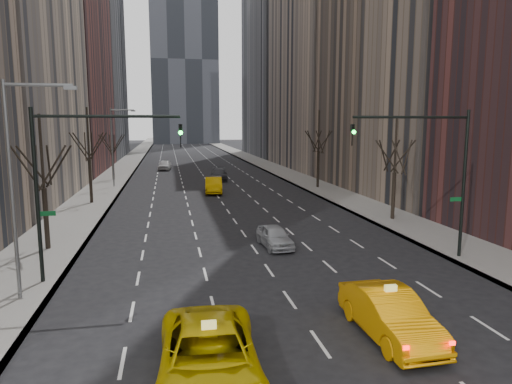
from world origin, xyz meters
TOP-DOWN VIEW (x-y plane):
  - sidewalk_left at (-12.25, 70.00)m, footprint 4.50×320.00m
  - sidewalk_right at (12.25, 70.00)m, footprint 4.50×320.00m
  - bld_left_far at (-21.50, 66.00)m, footprint 14.00×28.00m
  - bld_left_deep at (-21.50, 96.00)m, footprint 14.00×30.00m
  - bld_right_far at (21.50, 64.00)m, footprint 14.00×28.00m
  - bld_right_deep at (21.50, 95.00)m, footprint 14.00×30.00m
  - tree_lw_b at (-12.00, 18.00)m, footprint 3.36×3.50m
  - tree_lw_c at (-12.00, 34.00)m, footprint 3.36×3.50m
  - tree_lw_d at (-12.00, 52.00)m, footprint 3.36×3.50m
  - tree_rw_b at (12.00, 22.00)m, footprint 3.36×3.50m
  - tree_rw_c at (12.00, 40.00)m, footprint 3.36×3.50m
  - traffic_mast_left at (-9.11, 12.00)m, footprint 6.69×0.39m
  - traffic_mast_right at (9.11, 12.00)m, footprint 6.69×0.39m
  - streetlight_near at (-10.84, 10.00)m, footprint 2.83×0.22m
  - streetlight_far at (-10.84, 45.00)m, footprint 2.83×0.22m
  - taxi_suv at (-3.93, 2.21)m, footprint 3.18×6.37m
  - taxi_sedan at (2.54, 4.05)m, footprint 1.90×5.13m
  - silver_sedan_ahead at (1.30, 16.28)m, footprint 1.84×3.99m
  - far_taxi at (-0.17, 38.72)m, footprint 2.21×5.21m
  - far_suv_grey at (1.64, 49.54)m, footprint 2.56×5.31m
  - far_car_white at (-5.45, 64.57)m, footprint 2.37×4.83m

SIDE VIEW (x-z plane):
  - sidewalk_left at x=-12.25m, z-range 0.00..0.15m
  - sidewalk_right at x=12.25m, z-range 0.00..0.15m
  - silver_sedan_ahead at x=1.30m, z-range 0.00..1.32m
  - far_suv_grey at x=1.64m, z-range 0.00..1.49m
  - far_car_white at x=-5.45m, z-range 0.00..1.59m
  - far_taxi at x=-0.17m, z-range 0.00..1.67m
  - taxi_sedan at x=2.54m, z-range 0.00..1.67m
  - taxi_suv at x=-3.93m, z-range 0.00..1.73m
  - tree_lw_d at x=-12.00m, z-range -0.12..7.24m
  - tree_lw_b at x=-12.00m, z-range -0.19..7.63m
  - tree_rw_b at x=12.00m, z-range -0.19..7.63m
  - tree_lw_c at x=-12.00m, z-range -0.33..8.41m
  - tree_rw_c at x=12.00m, z-range -0.33..8.41m
  - traffic_mast_left at x=-9.11m, z-range 1.49..9.49m
  - traffic_mast_right at x=9.11m, z-range 1.49..9.49m
  - streetlight_near at x=-10.84m, z-range 1.12..10.12m
  - streetlight_far at x=-10.84m, z-range 1.12..10.12m
  - bld_left_far at x=-21.50m, z-range 0.00..44.00m
  - bld_right_far at x=21.50m, z-range 0.00..50.00m
  - bld_right_deep at x=21.50m, z-range 0.00..58.00m
  - bld_left_deep at x=-21.50m, z-range 0.00..60.00m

